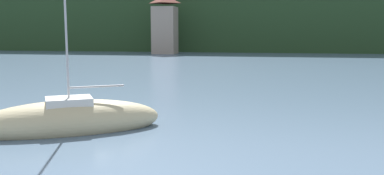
% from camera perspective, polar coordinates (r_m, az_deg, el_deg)
% --- Properties ---
extents(wooded_hillside, '(352.00, 64.61, 32.55)m').
position_cam_1_polar(wooded_hillside, '(120.58, 0.82, 9.09)').
color(wooded_hillside, '#264223').
rests_on(wooded_hillside, ground_plane).
extents(shore_building_west, '(4.44, 4.70, 10.89)m').
position_cam_1_polar(shore_building_west, '(78.87, -3.76, 8.54)').
color(shore_building_west, gray).
rests_on(shore_building_west, ground_plane).
extents(sailboat_mid_2, '(8.01, 6.07, 9.38)m').
position_cam_1_polar(sailboat_mid_2, '(18.61, -16.52, -4.39)').
color(sailboat_mid_2, '#CCBC8E').
rests_on(sailboat_mid_2, ground_plane).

